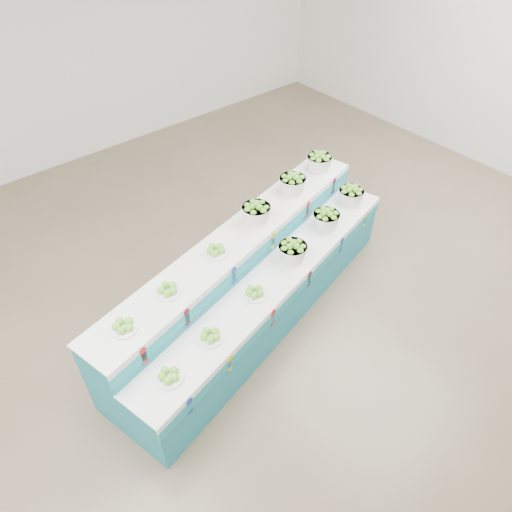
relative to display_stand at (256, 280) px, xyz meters
name	(u,v)px	position (x,y,z in m)	size (l,w,h in m)	color
ground	(280,329)	(0.04, -0.39, -0.51)	(10.00, 10.00, 0.00)	brown
back_wall	(54,33)	(0.04, 4.61, 1.49)	(10.00, 10.00, 0.00)	silver
display_stand	(256,280)	(0.00, 0.00, 0.00)	(3.95, 1.02, 1.02)	teal
plate_lower_left	(169,375)	(-1.46, -0.60, 0.26)	(0.25, 0.25, 0.10)	white
plate_lower_mid	(210,335)	(-0.94, -0.47, 0.26)	(0.25, 0.25, 0.10)	white
plate_lower_right	(255,292)	(-0.28, -0.32, 0.26)	(0.25, 0.25, 0.10)	white
basket_lower_left	(293,251)	(0.38, -0.16, 0.33)	(0.32, 0.32, 0.23)	silver
basket_lower_mid	(326,219)	(1.06, 0.00, 0.33)	(0.32, 0.32, 0.23)	silver
basket_lower_right	(351,195)	(1.65, 0.14, 0.33)	(0.32, 0.32, 0.23)	silver
plate_upper_left	(123,326)	(-1.57, -0.12, 0.56)	(0.25, 0.25, 0.10)	white
plate_upper_mid	(168,289)	(-1.05, 0.00, 0.56)	(0.25, 0.25, 0.10)	white
plate_upper_right	(216,250)	(-0.39, 0.16, 0.56)	(0.25, 0.25, 0.10)	white
basket_upper_left	(256,212)	(0.27, 0.31, 0.63)	(0.32, 0.32, 0.23)	silver
basket_upper_mid	(292,183)	(0.95, 0.48, 0.63)	(0.32, 0.32, 0.23)	silver
basket_upper_right	(319,161)	(1.54, 0.61, 0.63)	(0.32, 0.32, 0.23)	silver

